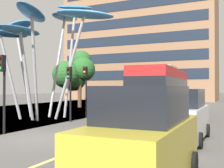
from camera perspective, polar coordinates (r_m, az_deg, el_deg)
ground at (r=13.26m, az=-16.27°, el=-10.68°), size 120.00×240.00×0.10m
red_bus at (r=20.79m, az=10.35°, el=-1.20°), size 3.10×10.55×3.79m
leaf_sculpture at (r=21.11m, az=-14.24°, el=11.22°), size 11.18×9.71×8.86m
traffic_light_kerb_near at (r=14.37m, az=-21.66°, el=1.36°), size 0.28×0.42×3.82m
traffic_light_kerb_far at (r=18.21m, az=-8.75°, el=0.42°), size 0.28×0.42×3.60m
traffic_light_island_mid at (r=20.64m, az=-5.50°, el=0.66°), size 0.28×0.42×3.80m
car_parked_near at (r=6.44m, az=6.60°, el=-11.36°), size 1.98×4.29×2.28m
car_parked_mid at (r=12.14m, az=14.28°, el=-6.51°), size 1.96×4.21×2.19m
tree_pavement_near at (r=31.85m, az=-7.80°, el=2.39°), size 4.37×4.74×6.60m
backdrop_building at (r=52.67m, az=5.75°, el=8.38°), size 27.27×10.16×21.14m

